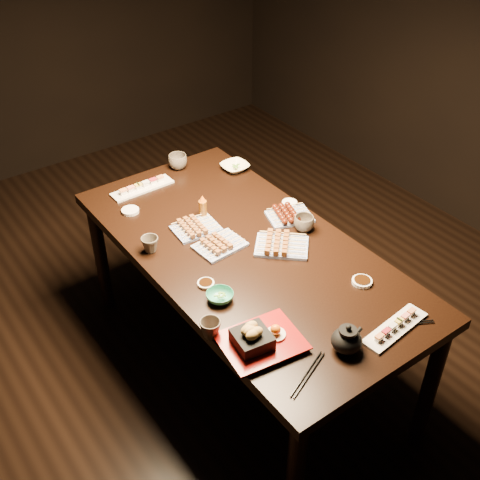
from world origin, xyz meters
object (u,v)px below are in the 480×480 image
Objects in this scene: teacup_far_left at (150,244)px; teapot at (347,338)px; yakitori_plate_left at (196,225)px; sushi_platter_far at (142,186)px; tempura_tray at (262,335)px; edamame_bowl_cream at (235,167)px; condiment_bottle at (203,206)px; dining_table at (246,309)px; sushi_platter_near at (395,326)px; yakitori_plate_center at (220,242)px; teacup_near_left at (210,329)px; yakitori_plate_right at (282,243)px; teacup_mid_right at (304,223)px; teacup_far_right at (178,162)px; edamame_bowl_green at (220,296)px.

teacup_far_left is 1.01m from teapot.
sushi_platter_far is at bearing 98.52° from yakitori_plate_left.
teacup_far_left is (-0.05, 0.76, -0.02)m from tempura_tray.
tempura_tray is at bearing -121.29° from edamame_bowl_cream.
teacup_far_left is 0.65× the size of condiment_bottle.
edamame_bowl_cream is at bearing 66.74° from dining_table.
condiment_bottle is (-0.40, -0.29, 0.04)m from edamame_bowl_cream.
yakitori_plate_center is (-0.25, 0.84, 0.01)m from sushi_platter_near.
dining_table is at bearing 39.55° from teacup_near_left.
yakitori_plate_left is 1.54× the size of teapot.
edamame_bowl_cream is at bearing 26.86° from teacup_far_left.
teapot is 1.13× the size of condiment_bottle.
sushi_platter_far is 1.12× the size of tempura_tray.
tempura_tray is (-0.69, -1.14, 0.04)m from edamame_bowl_cream.
condiment_bottle is at bearing 153.11° from yakitori_plate_right.
dining_table is 12.27× the size of edamame_bowl_cream.
edamame_bowl_cream is at bearing 84.05° from teacup_mid_right.
condiment_bottle is at bearing 44.42° from yakitori_plate_left.
sushi_platter_near is 2.16× the size of edamame_bowl_cream.
teacup_mid_right is 0.93× the size of teacup_far_right.
condiment_bottle reaches higher than yakitori_plate_right.
tempura_tray is (-0.02, -0.30, 0.04)m from edamame_bowl_green.
condiment_bottle is at bearing 63.27° from edamame_bowl_green.
teacup_far_left is at bearing 101.99° from tempura_tray.
yakitori_plate_left is (0.03, -0.48, 0.01)m from sushi_platter_far.
condiment_bottle is (-0.18, 1.09, 0.04)m from sushi_platter_near.
edamame_bowl_cream is at bearing 35.73° from condiment_bottle.
sushi_platter_far is (-0.14, 0.74, 0.40)m from dining_table.
teacup_near_left is at bearing -134.34° from edamame_bowl_green.
condiment_bottle is at bearing 58.83° from teacup_near_left.
edamame_bowl_cream is 0.48× the size of tempura_tray.
edamame_bowl_cream is at bearing 50.22° from teacup_near_left.
teacup_mid_right is (0.40, -0.12, 0.01)m from yakitori_plate_center.
sushi_platter_near reaches higher than edamame_bowl_cream.
edamame_bowl_green is at bearing -120.54° from yakitori_plate_right.
teacup_far_right is (-0.00, 0.91, 0.01)m from yakitori_plate_right.
sushi_platter_far reaches higher than sushi_platter_near.
edamame_bowl_cream is at bearing 68.88° from teapot.
teapot reaches higher than sushi_platter_near.
yakitori_plate_center is 0.36m from edamame_bowl_green.
teacup_near_left is (-0.13, 0.15, -0.02)m from tempura_tray.
teacup_far_right is 0.51m from condiment_bottle.
yakitori_plate_center is (-0.09, 0.08, 0.40)m from dining_table.
teacup_far_left is at bearing -165.32° from condiment_bottle.
yakitori_plate_center is at bearing 51.98° from teacup_near_left.
condiment_bottle reaches higher than teacup_near_left.
edamame_bowl_cream is (0.51, -0.12, -0.00)m from sushi_platter_far.
yakitori_plate_center is at bearing 145.72° from dining_table.
dining_table is 14.57× the size of condiment_bottle.
sushi_platter_far is 0.48m from yakitori_plate_left.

